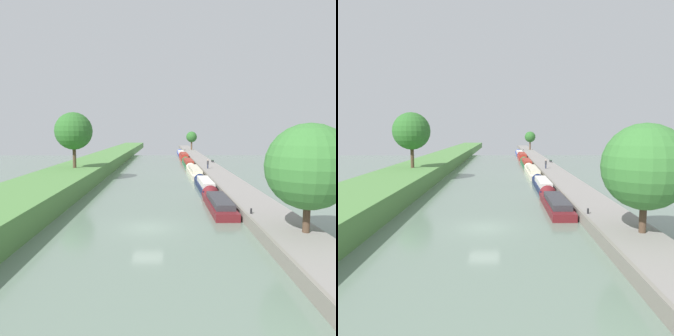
% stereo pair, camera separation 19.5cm
% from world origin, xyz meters
% --- Properties ---
extents(ground_plane, '(160.00, 160.00, 0.00)m').
position_xyz_m(ground_plane, '(0.00, 0.00, 0.00)').
color(ground_plane, slate).
extents(right_towpath, '(4.13, 260.00, 0.93)m').
position_xyz_m(right_towpath, '(10.51, 0.00, 0.47)').
color(right_towpath, gray).
rests_on(right_towpath, ground_plane).
extents(stone_quay, '(0.25, 260.00, 0.98)m').
position_xyz_m(stone_quay, '(8.32, 0.00, 0.49)').
color(stone_quay, gray).
rests_on(stone_quay, ground_plane).
extents(narrowboat_maroon, '(2.16, 11.42, 2.05)m').
position_xyz_m(narrowboat_maroon, '(6.91, 7.40, 0.53)').
color(narrowboat_maroon, maroon).
rests_on(narrowboat_maroon, ground_plane).
extents(narrowboat_navy, '(1.86, 12.14, 1.94)m').
position_xyz_m(narrowboat_navy, '(6.91, 18.69, 0.58)').
color(narrowboat_navy, '#141E42').
rests_on(narrowboat_navy, ground_plane).
extents(narrowboat_cream, '(1.96, 16.47, 1.99)m').
position_xyz_m(narrowboat_cream, '(6.79, 33.25, 0.61)').
color(narrowboat_cream, beige).
rests_on(narrowboat_cream, ground_plane).
extents(narrowboat_green, '(2.03, 16.62, 2.02)m').
position_xyz_m(narrowboat_green, '(6.89, 50.43, 0.56)').
color(narrowboat_green, '#1E6033').
rests_on(narrowboat_green, ground_plane).
extents(narrowboat_red, '(2.16, 16.57, 2.28)m').
position_xyz_m(narrowboat_red, '(6.91, 67.84, 0.67)').
color(narrowboat_red, maroon).
rests_on(narrowboat_red, ground_plane).
extents(narrowboat_blue, '(2.19, 15.21, 2.08)m').
position_xyz_m(narrowboat_blue, '(6.91, 84.58, 0.51)').
color(narrowboat_blue, '#283D93').
rests_on(narrowboat_blue, ground_plane).
extents(tree_rightbank_near, '(5.90, 5.90, 7.54)m').
position_xyz_m(tree_rightbank_near, '(11.18, -4.24, 5.51)').
color(tree_rightbank_near, '#4C3828').
rests_on(tree_rightbank_near, right_towpath).
extents(tree_rightbank_midnear, '(3.90, 3.90, 6.64)m').
position_xyz_m(tree_rightbank_midnear, '(11.32, 94.56, 5.57)').
color(tree_rightbank_midnear, brown).
rests_on(tree_rightbank_midnear, right_towpath).
extents(tree_leftbank_downstream, '(5.68, 5.68, 8.46)m').
position_xyz_m(tree_leftbank_downstream, '(-12.39, 24.38, 7.84)').
color(tree_leftbank_downstream, '#4C3828').
rests_on(tree_leftbank_downstream, left_grassy_bank).
extents(person_walking, '(0.34, 0.34, 1.66)m').
position_xyz_m(person_walking, '(9.43, 34.47, 1.81)').
color(person_walking, '#282D42').
rests_on(person_walking, right_towpath).
extents(mooring_bollard_near, '(0.16, 0.16, 0.45)m').
position_xyz_m(mooring_bollard_near, '(8.75, 0.98, 1.16)').
color(mooring_bollard_near, black).
rests_on(mooring_bollard_near, right_towpath).
extents(mooring_bollard_far, '(0.16, 0.16, 0.45)m').
position_xyz_m(mooring_bollard_far, '(8.75, 91.16, 1.16)').
color(mooring_bollard_far, black).
rests_on(mooring_bollard_far, right_towpath).
extents(park_bench, '(0.44, 1.50, 0.47)m').
position_xyz_m(park_bench, '(12.13, 46.93, 1.28)').
color(park_bench, '#333338').
rests_on(park_bench, right_towpath).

